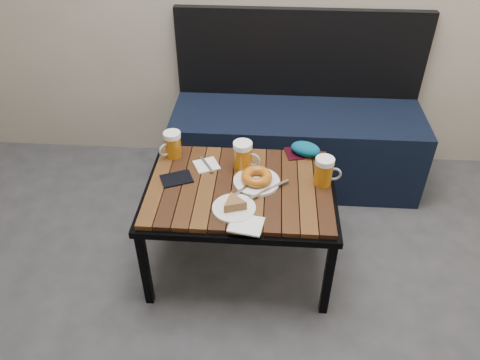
# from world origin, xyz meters

# --- Properties ---
(bench) EXTENTS (1.40, 0.50, 0.95)m
(bench) POSITION_xyz_m (0.13, 1.76, 0.27)
(bench) COLOR black
(bench) RESTS_ON ground
(cafe_table) EXTENTS (0.84, 0.62, 0.47)m
(cafe_table) POSITION_xyz_m (-0.14, 1.04, 0.43)
(cafe_table) COLOR black
(cafe_table) RESTS_ON ground
(beer_mug_left) EXTENTS (0.11, 0.11, 0.13)m
(beer_mug_left) POSITION_xyz_m (-0.47, 1.24, 0.54)
(beer_mug_left) COLOR #AC600D
(beer_mug_left) RESTS_ON cafe_table
(beer_mug_centre) EXTENTS (0.13, 0.10, 0.14)m
(beer_mug_centre) POSITION_xyz_m (-0.14, 1.17, 0.54)
(beer_mug_centre) COLOR #AC600D
(beer_mug_centre) RESTS_ON cafe_table
(beer_mug_right) EXTENTS (0.12, 0.08, 0.13)m
(beer_mug_right) POSITION_xyz_m (0.22, 1.08, 0.54)
(beer_mug_right) COLOR #AC600D
(beer_mug_right) RESTS_ON cafe_table
(plate_pie) EXTENTS (0.18, 0.18, 0.05)m
(plate_pie) POSITION_xyz_m (-0.16, 0.88, 0.49)
(plate_pie) COLOR white
(plate_pie) RESTS_ON cafe_table
(plate_bagel) EXTENTS (0.25, 0.24, 0.06)m
(plate_bagel) POSITION_xyz_m (-0.07, 1.06, 0.50)
(plate_bagel) COLOR white
(plate_bagel) RESTS_ON cafe_table
(napkin_left) EXTENTS (0.14, 0.14, 0.01)m
(napkin_left) POSITION_xyz_m (-0.31, 1.18, 0.48)
(napkin_left) COLOR white
(napkin_left) RESTS_ON cafe_table
(napkin_right) EXTENTS (0.15, 0.13, 0.01)m
(napkin_right) POSITION_xyz_m (-0.10, 0.79, 0.48)
(napkin_right) COLOR white
(napkin_right) RESTS_ON cafe_table
(passport_navy) EXTENTS (0.16, 0.14, 0.01)m
(passport_navy) POSITION_xyz_m (-0.43, 1.06, 0.48)
(passport_navy) COLOR black
(passport_navy) RESTS_ON cafe_table
(passport_burgundy) EXTENTS (0.10, 0.12, 0.01)m
(passport_burgundy) POSITION_xyz_m (0.10, 1.30, 0.47)
(passport_burgundy) COLOR black
(passport_burgundy) RESTS_ON cafe_table
(knit_pouch) EXTENTS (0.17, 0.14, 0.06)m
(knit_pouch) POSITION_xyz_m (0.15, 1.30, 0.50)
(knit_pouch) COLOR navy
(knit_pouch) RESTS_ON cafe_table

